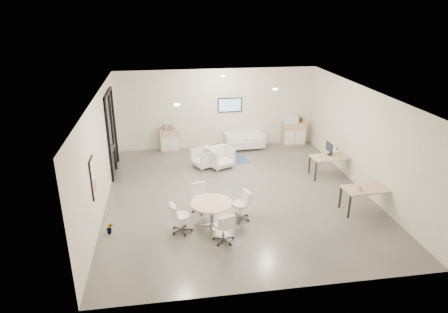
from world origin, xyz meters
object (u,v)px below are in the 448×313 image
sideboard_right (293,134)px  armchair_right (220,157)px  sideboard_left (170,140)px  loveseat (244,141)px  round_table (212,205)px  desk_front (367,190)px  desk_rear (331,158)px  armchair_left (204,157)px

sideboard_right → armchair_right: (-3.39, -1.98, -0.07)m
sideboard_left → loveseat: sideboard_left is taller
sideboard_right → round_table: size_ratio=0.86×
round_table → desk_front: bearing=1.4°
sideboard_left → armchair_right: (1.75, -2.01, -0.03)m
loveseat → sideboard_left: bearing=174.2°
sideboard_left → desk_rear: bearing=-32.2°
desk_rear → desk_front: 2.48m
round_table → desk_rear: bearing=30.3°
armchair_right → desk_front: 5.31m
sideboard_right → loveseat: 2.15m
sideboard_right → loveseat: (-2.14, -0.14, -0.16)m
sideboard_left → loveseat: (3.00, -0.17, -0.12)m
armchair_left → desk_front: 5.81m
loveseat → round_table: size_ratio=1.44×
loveseat → desk_front: size_ratio=1.12×
desk_rear → round_table: desk_rear is taller
armchair_right → armchair_left: bearing=144.0°
armchair_right → round_table: bearing=-125.9°
armchair_left → armchair_right: (0.58, -0.12, 0.04)m
sideboard_left → round_table: 6.05m
loveseat → armchair_left: bearing=-139.4°
loveseat → armchair_left: 2.51m
loveseat → armchair_right: (-1.25, -1.84, 0.09)m
sideboard_right → desk_front: (0.26, -5.84, 0.17)m
armchair_left → sideboard_right: bearing=88.8°
armchair_left → desk_front: (4.23, -3.98, 0.28)m
sideboard_right → desk_rear: (0.24, -3.36, 0.18)m
sideboard_right → desk_rear: 3.37m
loveseat → armchair_right: 2.23m
sideboard_right → armchair_right: bearing=-149.7°
sideboard_right → desk_rear: size_ratio=0.66×
sideboard_right → desk_rear: sideboard_right is taller
loveseat → desk_rear: 4.01m
desk_front → round_table: bearing=177.6°
desk_rear → armchair_left: bearing=154.4°
armchair_right → desk_front: size_ratio=0.57×
armchair_left → armchair_right: size_ratio=0.91×
armchair_right → desk_front: armchair_right is taller
sideboard_left → armchair_left: bearing=-58.3°
desk_rear → desk_front: size_ratio=1.02×
sideboard_left → desk_rear: (5.37, -3.39, 0.21)m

